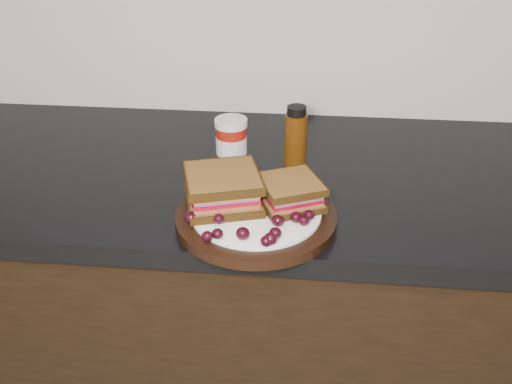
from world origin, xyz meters
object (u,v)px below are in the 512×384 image
sandwich_left (223,189)px  condiment_jar (231,141)px  oil_bottle (296,136)px  plate (256,217)px

sandwich_left → condiment_jar: size_ratio=1.31×
sandwich_left → condiment_jar: 0.20m
oil_bottle → sandwich_left: bearing=-119.4°
condiment_jar → oil_bottle: 0.13m
sandwich_left → oil_bottle: size_ratio=1.00×
plate → condiment_jar: (-0.07, 0.22, 0.04)m
sandwich_left → plate: bearing=-32.8°
sandwich_left → oil_bottle: 0.24m
plate → oil_bottle: bearing=75.6°
plate → condiment_jar: condiment_jar is taller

